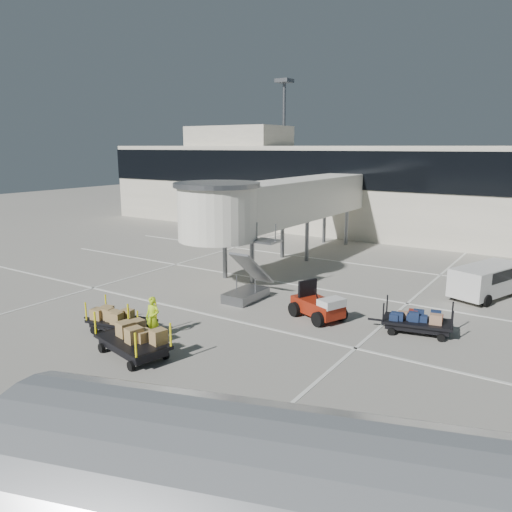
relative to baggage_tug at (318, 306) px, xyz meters
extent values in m
plane|color=#A9A497|center=(-3.15, -4.39, -0.62)|extent=(140.00, 140.00, 0.00)
cube|color=silver|center=(-3.15, -2.39, -0.61)|extent=(40.00, 0.15, 0.02)
cube|color=silver|center=(-3.15, 4.61, -0.61)|extent=(40.00, 0.15, 0.02)
cube|color=silver|center=(-3.15, 11.61, -0.61)|extent=(40.00, 0.15, 0.02)
cube|color=silver|center=(2.85, 5.61, -0.61)|extent=(0.15, 30.00, 0.02)
cube|color=silver|center=(-13.15, 5.61, -0.61)|extent=(0.15, 30.00, 0.02)
cube|color=beige|center=(-3.15, 25.61, 3.38)|extent=(64.00, 12.00, 8.00)
cube|color=black|center=(-3.15, 19.56, 5.38)|extent=(64.00, 0.12, 3.20)
cube|color=beige|center=(-21.15, 23.61, 8.38)|extent=(10.00, 6.00, 2.00)
cylinder|color=slate|center=(-19.15, 29.61, 6.88)|extent=(0.36, 0.36, 15.00)
cube|color=slate|center=(-19.15, 29.61, 14.38)|extent=(1.60, 1.60, 0.40)
cube|color=white|center=(-7.15, 10.61, 3.68)|extent=(3.00, 18.00, 2.80)
cylinder|color=white|center=(-7.15, 1.61, 3.68)|extent=(4.40, 4.40, 3.00)
cylinder|color=slate|center=(-7.15, 1.61, 5.28)|extent=(4.80, 4.80, 0.25)
cylinder|color=slate|center=(-8.15, 3.61, 0.83)|extent=(0.28, 0.28, 2.90)
cylinder|color=slate|center=(-6.15, 3.61, 0.83)|extent=(0.28, 0.28, 2.90)
cylinder|color=slate|center=(-8.15, 10.61, 0.83)|extent=(0.28, 0.28, 2.90)
cylinder|color=slate|center=(-6.15, 10.61, 0.83)|extent=(0.28, 0.28, 2.90)
cylinder|color=slate|center=(-8.15, 17.61, 0.83)|extent=(0.28, 0.28, 2.90)
cylinder|color=slate|center=(-6.15, 17.61, 0.83)|extent=(0.28, 0.28, 2.90)
cube|color=slate|center=(-4.55, 0.61, -0.37)|extent=(1.40, 2.60, 0.50)
cube|color=slate|center=(-4.55, 1.21, 0.98)|extent=(1.20, 2.60, 2.06)
cube|color=slate|center=(-4.55, 2.61, 2.23)|extent=(1.40, 1.20, 0.12)
cube|color=maroon|center=(-0.07, 0.03, -0.03)|extent=(2.85, 2.13, 0.64)
cube|color=silver|center=(0.82, -0.35, 0.39)|extent=(1.15, 1.38, 0.38)
cube|color=black|center=(-0.76, 0.32, 0.61)|extent=(0.53, 1.04, 0.97)
cylinder|color=black|center=(-1.13, -0.28, -0.28)|extent=(0.74, 0.51, 0.69)
cylinder|color=black|center=(-0.59, 1.00, -0.28)|extent=(0.74, 0.51, 0.69)
cylinder|color=black|center=(0.45, -0.95, -0.28)|extent=(0.74, 0.51, 0.69)
cylinder|color=black|center=(0.99, 0.34, -0.28)|extent=(0.74, 0.51, 0.69)
cube|color=black|center=(4.43, 0.68, -0.09)|extent=(3.13, 2.01, 0.12)
cube|color=black|center=(4.43, 0.68, -0.27)|extent=(2.80, 1.74, 0.24)
cube|color=black|center=(2.68, 0.31, -0.24)|extent=(0.68, 0.22, 0.08)
cylinder|color=black|center=(3.57, -0.17, -0.46)|extent=(0.35, 0.20, 0.33)
cylinder|color=black|center=(3.30, 1.10, -0.46)|extent=(0.35, 0.20, 0.33)
cylinder|color=black|center=(5.55, 0.25, -0.46)|extent=(0.35, 0.20, 0.33)
cylinder|color=black|center=(5.28, 1.52, -0.46)|extent=(0.35, 0.20, 0.33)
cylinder|color=black|center=(3.20, -0.25, 0.34)|extent=(0.07, 0.07, 0.87)
cylinder|color=black|center=(2.93, 1.02, 0.34)|extent=(0.07, 0.07, 0.87)
cylinder|color=black|center=(5.92, 0.33, 0.34)|extent=(0.07, 0.07, 0.87)
cylinder|color=black|center=(5.65, 1.60, 0.34)|extent=(0.07, 0.07, 0.87)
cube|color=maroon|center=(5.01, 0.95, 0.15)|extent=(0.52, 0.35, 0.38)
cube|color=#142141|center=(4.47, 1.12, 0.12)|extent=(0.49, 0.43, 0.31)
cube|color=#A07557|center=(4.23, 0.67, 0.15)|extent=(0.43, 0.42, 0.37)
cube|color=#142141|center=(4.44, 0.41, 0.18)|extent=(0.39, 0.33, 0.43)
cube|color=#49494E|center=(5.01, 0.55, 0.10)|extent=(0.56, 0.43, 0.27)
cube|color=#142141|center=(4.80, 0.49, 0.10)|extent=(0.57, 0.37, 0.27)
cube|color=#142141|center=(4.21, 0.75, 0.16)|extent=(0.56, 0.43, 0.40)
cube|color=#142141|center=(3.74, 0.93, 0.17)|extent=(0.52, 0.42, 0.42)
cube|color=#49494E|center=(4.68, 0.95, 0.12)|extent=(0.44, 0.35, 0.32)
cube|color=#49494E|center=(3.64, 0.92, 0.13)|extent=(0.53, 0.40, 0.34)
cube|color=#49494E|center=(3.80, 0.32, 0.17)|extent=(0.44, 0.37, 0.42)
cube|color=black|center=(-4.14, -7.79, -0.03)|extent=(3.54, 2.34, 0.13)
cube|color=black|center=(-4.14, -7.79, -0.22)|extent=(3.17, 2.02, 0.27)
cube|color=black|center=(-6.09, -7.33, -0.19)|extent=(0.76, 0.26, 0.09)
cylinder|color=black|center=(-5.42, -8.24, -0.44)|extent=(0.39, 0.23, 0.37)
cylinder|color=black|center=(-5.08, -6.82, -0.44)|extent=(0.39, 0.23, 0.37)
cylinder|color=black|center=(-3.20, -8.77, -0.44)|extent=(0.39, 0.23, 0.37)
cylinder|color=black|center=(-2.86, -7.35, -0.44)|extent=(0.39, 0.23, 0.37)
cylinder|color=#FFEF0D|center=(-5.83, -8.14, 0.46)|extent=(0.08, 0.08, 0.98)
cylinder|color=#FFEF0D|center=(-5.49, -6.72, 0.46)|extent=(0.08, 0.08, 0.98)
cylinder|color=#FFEF0D|center=(-2.79, -8.87, 0.46)|extent=(0.08, 0.08, 0.98)
cylinder|color=#FFEF0D|center=(-2.45, -7.44, 0.46)|extent=(0.08, 0.08, 0.98)
cube|color=tan|center=(-4.96, -8.07, 0.26)|extent=(0.74, 0.65, 0.44)
cube|color=tan|center=(-3.89, -7.58, 0.29)|extent=(0.67, 0.54, 0.51)
cube|color=tan|center=(-3.95, -7.94, 0.29)|extent=(0.57, 0.53, 0.50)
cube|color=tan|center=(-4.83, -7.39, 0.28)|extent=(0.76, 0.69, 0.48)
cube|color=tan|center=(-4.14, -8.11, 0.27)|extent=(0.62, 0.61, 0.47)
cube|color=tan|center=(-4.32, -8.11, 0.26)|extent=(0.78, 0.58, 0.45)
cube|color=tan|center=(-4.85, -7.30, 0.30)|extent=(0.76, 0.54, 0.52)
cube|color=tan|center=(-3.95, -7.35, 0.26)|extent=(0.77, 0.71, 0.44)
cube|color=black|center=(-6.41, -6.30, -0.10)|extent=(3.05, 1.88, 0.11)
cube|color=black|center=(-6.41, -6.30, -0.27)|extent=(2.73, 1.62, 0.24)
cube|color=black|center=(-8.15, -6.59, -0.24)|extent=(0.67, 0.18, 0.08)
cylinder|color=black|center=(-7.29, -7.09, -0.46)|extent=(0.34, 0.18, 0.32)
cylinder|color=black|center=(-7.50, -5.83, -0.46)|extent=(0.34, 0.18, 0.32)
cylinder|color=black|center=(-5.32, -6.76, -0.46)|extent=(0.34, 0.18, 0.32)
cylinder|color=black|center=(-5.53, -5.50, -0.46)|extent=(0.34, 0.18, 0.32)
cylinder|color=#FFEF0D|center=(-7.66, -7.16, 0.33)|extent=(0.07, 0.07, 0.86)
cylinder|color=#FFEF0D|center=(-7.87, -5.89, 0.33)|extent=(0.07, 0.07, 0.86)
cylinder|color=#FFEF0D|center=(-4.95, -6.70, 0.33)|extent=(0.07, 0.07, 0.86)
cylinder|color=#FFEF0D|center=(-5.17, -5.44, 0.33)|extent=(0.07, 0.07, 0.86)
cube|color=tan|center=(-6.90, -5.96, 0.20)|extent=(0.65, 0.51, 0.49)
cube|color=tan|center=(-6.60, -6.50, 0.20)|extent=(0.67, 0.52, 0.49)
cube|color=tan|center=(-6.22, -6.53, 0.21)|extent=(0.60, 0.50, 0.50)
cube|color=tan|center=(-6.25, -5.92, 0.17)|extent=(0.59, 0.55, 0.42)
cube|color=tan|center=(-6.50, -6.52, 0.17)|extent=(0.61, 0.43, 0.44)
cube|color=tan|center=(-6.21, -6.30, 0.21)|extent=(0.50, 0.56, 0.50)
cube|color=tan|center=(-7.41, -6.42, 0.18)|extent=(0.50, 0.44, 0.44)
imported|color=#AFD916|center=(-4.84, -5.97, 0.27)|extent=(0.72, 0.54, 1.79)
cube|color=silver|center=(6.03, 8.03, 0.38)|extent=(3.34, 4.95, 1.48)
cube|color=silver|center=(6.74, 9.96, 0.09)|extent=(1.84, 1.11, 0.86)
cube|color=black|center=(6.10, 8.21, 0.76)|extent=(2.76, 3.34, 0.59)
cylinder|color=black|center=(4.65, 6.91, -0.30)|extent=(0.44, 0.69, 0.65)
cylinder|color=black|center=(6.35, 6.28, -0.30)|extent=(0.44, 0.69, 0.65)
cylinder|color=black|center=(5.71, 9.78, -0.30)|extent=(0.44, 0.69, 0.65)
cube|color=maroon|center=(-18.90, 19.61, 0.17)|extent=(4.32, 2.59, 1.59)
cube|color=black|center=(-17.14, 20.03, 1.18)|extent=(1.33, 1.68, 0.56)
cylinder|color=black|center=(-20.17, 18.54, -0.31)|extent=(0.68, 0.41, 0.64)
cylinder|color=black|center=(-20.51, 19.98, -0.31)|extent=(0.68, 0.41, 0.64)
cylinder|color=black|center=(-17.28, 19.23, -0.31)|extent=(0.68, 0.41, 0.64)
cylinder|color=black|center=(-17.63, 20.68, -0.31)|extent=(0.68, 0.41, 0.64)
camera|label=1|loc=(9.79, -20.34, 7.36)|focal=35.00mm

